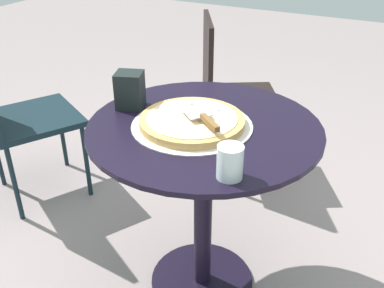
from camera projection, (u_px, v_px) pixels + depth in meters
ground_plane at (202, 281)px, 1.87m from camera, size 10.00×10.00×0.00m
patio_table at (204, 175)px, 1.61m from camera, size 0.81×0.81×0.74m
pizza_on_tray at (192, 122)px, 1.49m from camera, size 0.41×0.41×0.05m
pizza_server at (203, 117)px, 1.44m from camera, size 0.19×0.17×0.02m
drinking_cup at (230, 162)px, 1.20m from camera, size 0.07×0.07×0.10m
napkin_dispenser at (130, 90)px, 1.60m from camera, size 0.12×0.12×0.13m
patio_chair_near at (13, 107)px, 2.16m from camera, size 0.58×0.58×0.91m
patio_chair_far at (227, 87)px, 2.39m from camera, size 0.54×0.54×0.89m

